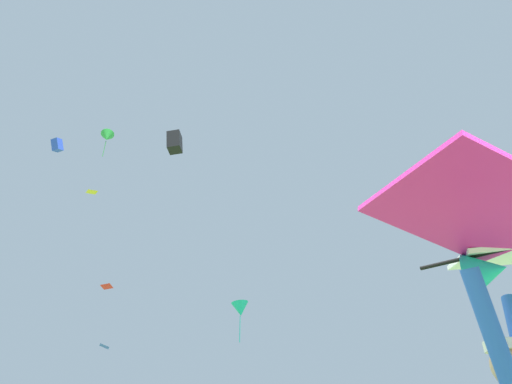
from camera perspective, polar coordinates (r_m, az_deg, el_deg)
name	(u,v)px	position (r m, az deg, el deg)	size (l,w,h in m)	color
held_stunt_kite	(495,243)	(2.67, 30.66, -6.22)	(1.90, 1.15, 0.41)	black
distant_kite_black_low_right	(175,142)	(23.63, -11.40, 6.89)	(1.11, 1.16, 1.29)	black
distant_kite_blue_far_center	(57,145)	(23.63, -26.21, 5.96)	(0.74, 0.62, 0.77)	blue
distant_kite_red_low_left	(107,286)	(37.98, -20.27, -12.33)	(0.86, 0.84, 0.34)	red
distant_kite_green_high_left	(107,137)	(31.28, -20.25, 7.29)	(1.28, 1.40, 2.26)	green
distant_kite_yellow_high_right	(92,191)	(37.97, -22.12, 0.07)	(1.16, 1.17, 0.24)	yellow
distant_kite_blue_mid_left	(105,346)	(37.99, -20.53, -19.64)	(1.07, 1.10, 0.44)	blue
distant_kite_teal_mid_right	(240,309)	(25.03, -2.23, -16.16)	(1.44, 1.46, 2.35)	#19B2AD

